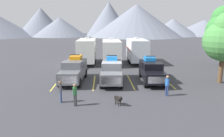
{
  "coord_description": "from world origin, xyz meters",
  "views": [
    {
      "loc": [
        -1.03,
        -19.22,
        5.74
      ],
      "look_at": [
        0.0,
        1.94,
        1.2
      ],
      "focal_mm": 32.86,
      "sensor_mm": 36.0,
      "label": 1
    }
  ],
  "objects_px": {
    "camper_trailer_b": "(111,51)",
    "camper_trailer_c": "(137,50)",
    "person_c": "(61,90)",
    "person_a": "(167,84)",
    "pickup_truck_c": "(151,70)",
    "pickup_truck_a": "(74,70)",
    "pickup_truck_b": "(112,70)",
    "person_b": "(75,93)",
    "camper_trailer_a": "(87,50)",
    "dog": "(119,99)"
  },
  "relations": [
    {
      "from": "person_b",
      "to": "dog",
      "type": "distance_m",
      "value": 3.18
    },
    {
      "from": "pickup_truck_c",
      "to": "dog",
      "type": "height_order",
      "value": "pickup_truck_c"
    },
    {
      "from": "camper_trailer_c",
      "to": "person_b",
      "type": "height_order",
      "value": "camper_trailer_c"
    },
    {
      "from": "pickup_truck_c",
      "to": "camper_trailer_a",
      "type": "height_order",
      "value": "camper_trailer_a"
    },
    {
      "from": "person_a",
      "to": "dog",
      "type": "height_order",
      "value": "person_a"
    },
    {
      "from": "camper_trailer_a",
      "to": "dog",
      "type": "bearing_deg",
      "value": -78.32
    },
    {
      "from": "pickup_truck_c",
      "to": "camper_trailer_b",
      "type": "relative_size",
      "value": 0.81
    },
    {
      "from": "pickup_truck_a",
      "to": "pickup_truck_c",
      "type": "bearing_deg",
      "value": -2.79
    },
    {
      "from": "person_a",
      "to": "pickup_truck_b",
      "type": "bearing_deg",
      "value": 134.71
    },
    {
      "from": "pickup_truck_c",
      "to": "person_b",
      "type": "relative_size",
      "value": 3.62
    },
    {
      "from": "person_b",
      "to": "person_c",
      "type": "distance_m",
      "value": 1.35
    },
    {
      "from": "person_c",
      "to": "person_a",
      "type": "bearing_deg",
      "value": 7.16
    },
    {
      "from": "pickup_truck_b",
      "to": "camper_trailer_a",
      "type": "bearing_deg",
      "value": 107.3
    },
    {
      "from": "pickup_truck_c",
      "to": "person_c",
      "type": "height_order",
      "value": "pickup_truck_c"
    },
    {
      "from": "camper_trailer_a",
      "to": "camper_trailer_c",
      "type": "height_order",
      "value": "camper_trailer_a"
    },
    {
      "from": "camper_trailer_c",
      "to": "person_c",
      "type": "distance_m",
      "value": 17.88
    },
    {
      "from": "dog",
      "to": "person_a",
      "type": "bearing_deg",
      "value": 24.63
    },
    {
      "from": "camper_trailer_a",
      "to": "camper_trailer_b",
      "type": "relative_size",
      "value": 1.11
    },
    {
      "from": "camper_trailer_a",
      "to": "camper_trailer_b",
      "type": "xyz_separation_m",
      "value": [
        3.6,
        -0.85,
        -0.07
      ]
    },
    {
      "from": "person_a",
      "to": "person_b",
      "type": "xyz_separation_m",
      "value": [
        -7.25,
        -1.76,
        -0.04
      ]
    },
    {
      "from": "pickup_truck_b",
      "to": "camper_trailer_c",
      "type": "distance_m",
      "value": 11.22
    },
    {
      "from": "camper_trailer_c",
      "to": "pickup_truck_c",
      "type": "bearing_deg",
      "value": -91.29
    },
    {
      "from": "camper_trailer_c",
      "to": "camper_trailer_b",
      "type": "bearing_deg",
      "value": -166.82
    },
    {
      "from": "camper_trailer_b",
      "to": "person_a",
      "type": "height_order",
      "value": "camper_trailer_b"
    },
    {
      "from": "camper_trailer_c",
      "to": "person_a",
      "type": "distance_m",
      "value": 14.73
    },
    {
      "from": "pickup_truck_b",
      "to": "pickup_truck_a",
      "type": "bearing_deg",
      "value": 172.23
    },
    {
      "from": "person_b",
      "to": "camper_trailer_a",
      "type": "bearing_deg",
      "value": 90.95
    },
    {
      "from": "dog",
      "to": "person_c",
      "type": "bearing_deg",
      "value": 169.12
    },
    {
      "from": "pickup_truck_c",
      "to": "camper_trailer_b",
      "type": "xyz_separation_m",
      "value": [
        -3.67,
        9.27,
        0.83
      ]
    },
    {
      "from": "pickup_truck_a",
      "to": "person_c",
      "type": "distance_m",
      "value": 5.96
    },
    {
      "from": "camper_trailer_b",
      "to": "pickup_truck_b",
      "type": "bearing_deg",
      "value": -92.48
    },
    {
      "from": "pickup_truck_a",
      "to": "pickup_truck_c",
      "type": "xyz_separation_m",
      "value": [
        7.94,
        -0.39,
        -0.06
      ]
    },
    {
      "from": "pickup_truck_a",
      "to": "camper_trailer_a",
      "type": "relative_size",
      "value": 0.72
    },
    {
      "from": "person_c",
      "to": "camper_trailer_a",
      "type": "bearing_deg",
      "value": 86.77
    },
    {
      "from": "camper_trailer_b",
      "to": "camper_trailer_c",
      "type": "relative_size",
      "value": 0.97
    },
    {
      "from": "pickup_truck_c",
      "to": "person_a",
      "type": "xyz_separation_m",
      "value": [
        0.25,
        -4.51,
        -0.18
      ]
    },
    {
      "from": "camper_trailer_c",
      "to": "person_c",
      "type": "height_order",
      "value": "camper_trailer_c"
    },
    {
      "from": "person_b",
      "to": "person_c",
      "type": "bearing_deg",
      "value": 148.83
    },
    {
      "from": "person_b",
      "to": "person_a",
      "type": "bearing_deg",
      "value": 13.61
    },
    {
      "from": "person_b",
      "to": "person_c",
      "type": "xyz_separation_m",
      "value": [
        -1.16,
        0.7,
        0.01
      ]
    },
    {
      "from": "pickup_truck_a",
      "to": "camper_trailer_a",
      "type": "height_order",
      "value": "camper_trailer_a"
    },
    {
      "from": "camper_trailer_b",
      "to": "camper_trailer_a",
      "type": "bearing_deg",
      "value": 166.73
    },
    {
      "from": "pickup_truck_c",
      "to": "pickup_truck_b",
      "type": "bearing_deg",
      "value": -178.04
    },
    {
      "from": "pickup_truck_b",
      "to": "pickup_truck_c",
      "type": "bearing_deg",
      "value": 1.96
    },
    {
      "from": "pickup_truck_a",
      "to": "camper_trailer_b",
      "type": "xyz_separation_m",
      "value": [
        4.27,
        8.88,
        0.77
      ]
    },
    {
      "from": "camper_trailer_b",
      "to": "camper_trailer_c",
      "type": "height_order",
      "value": "camper_trailer_c"
    },
    {
      "from": "person_a",
      "to": "person_c",
      "type": "distance_m",
      "value": 8.47
    },
    {
      "from": "camper_trailer_a",
      "to": "person_c",
      "type": "height_order",
      "value": "camper_trailer_a"
    },
    {
      "from": "person_a",
      "to": "dog",
      "type": "distance_m",
      "value": 4.54
    },
    {
      "from": "pickup_truck_a",
      "to": "pickup_truck_c",
      "type": "relative_size",
      "value": 0.98
    }
  ]
}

